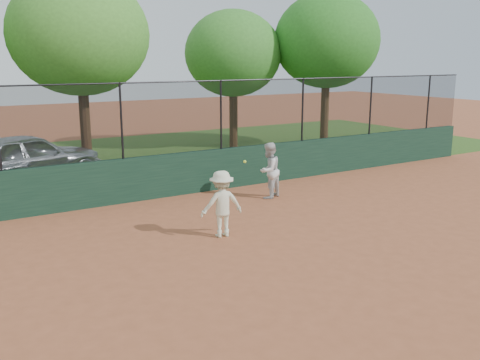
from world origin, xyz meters
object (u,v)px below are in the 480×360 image
tree_4 (327,41)px  tree_3 (233,54)px  tree_2 (79,35)px  player_main (222,204)px  parked_car (26,158)px  player_second (269,170)px

tree_4 → tree_3: bearing=154.7°
tree_2 → player_main: bearing=-88.1°
parked_car → tree_4: bearing=-106.8°
tree_2 → tree_4: size_ratio=1.02×
player_second → player_main: player_main is taller
tree_2 → tree_3: bearing=7.2°
tree_3 → tree_4: 4.03m
player_second → player_main: 3.52m
player_main → tree_3: 12.18m
parked_car → player_second: size_ratio=2.99×
parked_car → tree_3: bearing=-95.0°
parked_car → tree_2: size_ratio=0.70×
player_main → tree_4: bearing=39.7°
player_second → tree_4: (7.13, 6.03, 3.75)m
parked_car → tree_4: tree_4 is taller
player_second → player_main: bearing=14.1°
parked_car → tree_2: bearing=-77.4°
player_main → tree_2: bearing=91.9°
tree_2 → tree_3: 6.66m
tree_2 → parked_car: bearing=-148.1°
parked_car → player_main: size_ratio=2.74×
parked_car → player_second: 7.66m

